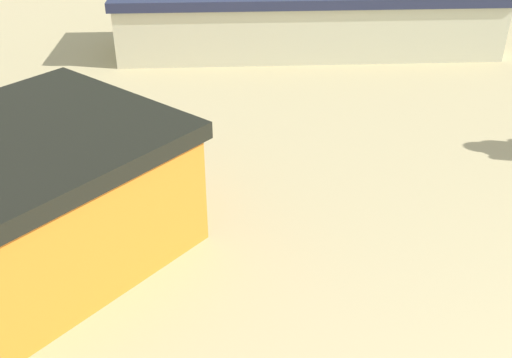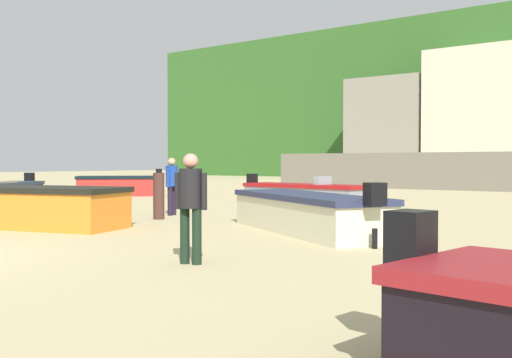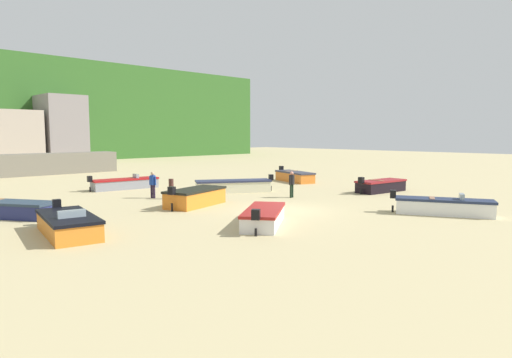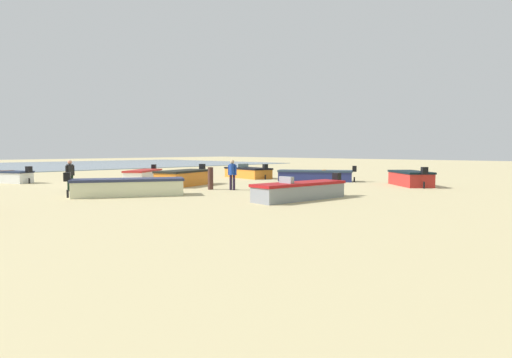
{
  "view_description": "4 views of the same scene",
  "coord_description": "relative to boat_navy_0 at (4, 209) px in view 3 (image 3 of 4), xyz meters",
  "views": [
    {
      "loc": [
        -2.04,
        1.03,
        2.64
      ],
      "look_at": [
        -0.52,
        3.32,
        1.02
      ],
      "focal_mm": 42.14,
      "sensor_mm": 36.0,
      "label": 1
    },
    {
      "loc": [
        10.08,
        -3.71,
        1.49
      ],
      "look_at": [
        -2.83,
        13.05,
        0.92
      ],
      "focal_mm": 43.4,
      "sensor_mm": 36.0,
      "label": 2
    },
    {
      "loc": [
        -16.55,
        -14.93,
        3.89
      ],
      "look_at": [
        3.19,
        5.36,
        1.02
      ],
      "focal_mm": 30.95,
      "sensor_mm": 36.0,
      "label": 3
    },
    {
      "loc": [
        12.86,
        25.09,
        2.15
      ],
      "look_at": [
        -1.29,
        11.5,
        0.79
      ],
      "focal_mm": 29.38,
      "sensor_mm": 36.0,
      "label": 4
    }
  ],
  "objects": [
    {
      "name": "ground_plane",
      "position": [
        10.75,
        -8.08,
        -0.39
      ],
      "size": [
        160.0,
        160.0,
        0.0
      ],
      "primitive_type": "plane",
      "color": "tan"
    },
    {
      "name": "boat_black_9",
      "position": [
        20.94,
        -7.65,
        0.02
      ],
      "size": [
        4.21,
        1.88,
        1.13
      ],
      "rotation": [
        0.0,
        0.0,
        4.59
      ],
      "color": "black",
      "rests_on": "ground"
    },
    {
      "name": "boat_white_6",
      "position": [
        15.42,
        -14.22,
        0.02
      ],
      "size": [
        3.08,
        4.58,
        1.11
      ],
      "rotation": [
        0.0,
        0.0,
        3.61
      ],
      "color": "white",
      "rests_on": "ground"
    },
    {
      "name": "townhouse_centre_right",
      "position": [
        11.24,
        38.71,
        3.07
      ],
      "size": [
        5.88,
        5.58,
        6.92
      ],
      "primitive_type": "cube",
      "color": "#A69788",
      "rests_on": "ground"
    },
    {
      "name": "boat_navy_0",
      "position": [
        0.0,
        0.0,
        0.0
      ],
      "size": [
        3.86,
        5.02,
        1.09
      ],
      "rotation": [
        0.0,
        0.0,
        3.7
      ],
      "color": "navy",
      "rests_on": "ground"
    },
    {
      "name": "beach_walker_foreground",
      "position": [
        14.57,
        -5.22,
        0.56
      ],
      "size": [
        0.54,
        0.41,
        1.62
      ],
      "rotation": [
        0.0,
        0.0,
        3.39
      ],
      "color": "black",
      "rests_on": "ground"
    },
    {
      "name": "boat_grey_1",
      "position": [
        9.28,
        5.89,
        0.0
      ],
      "size": [
        5.01,
        1.76,
        1.08
      ],
      "rotation": [
        0.0,
        0.0,
        4.6
      ],
      "color": "gray",
      "rests_on": "ground"
    },
    {
      "name": "beach_walker_distant",
      "position": [
        8.32,
        0.56,
        0.56
      ],
      "size": [
        0.42,
        0.53,
        1.62
      ],
      "rotation": [
        0.0,
        0.0,
        1.84
      ],
      "color": "#23182C",
      "rests_on": "ground"
    },
    {
      "name": "townhouse_far_right",
      "position": [
        17.38,
        39.2,
        4.17
      ],
      "size": [
        5.21,
        6.56,
        9.13
      ],
      "primitive_type": "cube",
      "color": "gray",
      "rests_on": "ground"
    },
    {
      "name": "boat_orange_4",
      "position": [
        8.44,
        -3.62,
        0.08
      ],
      "size": [
        4.11,
        2.69,
        1.26
      ],
      "rotation": [
        0.0,
        0.0,
        5.01
      ],
      "color": "orange",
      "rests_on": "ground"
    },
    {
      "name": "boat_white_3",
      "position": [
        7.44,
        -9.88,
        -0.02
      ],
      "size": [
        4.04,
        3.52,
        1.04
      ],
      "rotation": [
        0.0,
        0.0,
        5.35
      ],
      "color": "silver",
      "rests_on": "ground"
    },
    {
      "name": "boat_orange_2",
      "position": [
        21.7,
        0.7,
        0.04
      ],
      "size": [
        2.56,
        4.42,
        1.16
      ],
      "rotation": [
        0.0,
        0.0,
        2.85
      ],
      "color": "orange",
      "rests_on": "ground"
    },
    {
      "name": "harbor_pier",
      "position": [
        6.98,
        21.92,
        0.63
      ],
      "size": [
        18.31,
        2.4,
        2.05
      ],
      "primitive_type": "cube",
      "color": "#6E685A",
      "rests_on": "ground"
    },
    {
      "name": "boat_cream_5",
      "position": [
        13.71,
        -0.78,
        0.03
      ],
      "size": [
        5.04,
        3.76,
        1.14
      ],
      "rotation": [
        0.0,
        0.0,
        1.04
      ],
      "color": "beige",
      "rests_on": "ground"
    },
    {
      "name": "mooring_post_near_water",
      "position": [
        8.94,
        -0.52,
        0.22
      ],
      "size": [
        0.29,
        0.29,
        1.22
      ],
      "primitive_type": "cylinder",
      "color": "#472A24",
      "rests_on": "ground"
    },
    {
      "name": "boat_orange_7",
      "position": [
        0.7,
        -5.88,
        0.02
      ],
      "size": [
        2.44,
        4.6,
        1.12
      ],
      "rotation": [
        0.0,
        0.0,
        2.96
      ],
      "color": "orange",
      "rests_on": "ground"
    }
  ]
}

